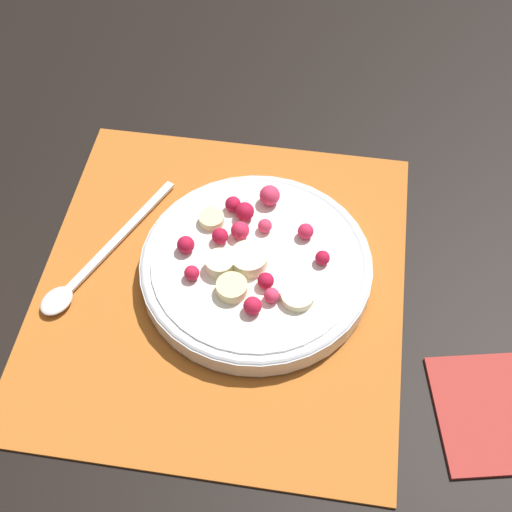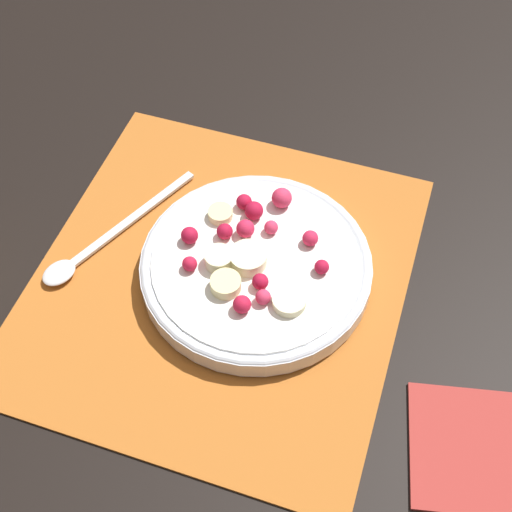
{
  "view_description": "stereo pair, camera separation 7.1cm",
  "coord_description": "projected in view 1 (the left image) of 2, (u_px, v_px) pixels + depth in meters",
  "views": [
    {
      "loc": [
        -0.4,
        -0.1,
        0.61
      ],
      "look_at": [
        0.02,
        -0.03,
        0.04
      ],
      "focal_mm": 50.0,
      "sensor_mm": 36.0,
      "label": 1
    },
    {
      "loc": [
        -0.38,
        -0.17,
        0.61
      ],
      "look_at": [
        0.02,
        -0.03,
        0.04
      ],
      "focal_mm": 50.0,
      "sensor_mm": 36.0,
      "label": 2
    }
  ],
  "objects": [
    {
      "name": "fruit_bowl",
      "position": [
        255.0,
        265.0,
        0.72
      ],
      "size": [
        0.24,
        0.24,
        0.05
      ],
      "color": "silver",
      "rests_on": "placemat"
    },
    {
      "name": "placemat",
      "position": [
        221.0,
        284.0,
        0.73
      ],
      "size": [
        0.4,
        0.37,
        0.01
      ],
      "color": "#B26023",
      "rests_on": "ground_plane"
    },
    {
      "name": "spoon",
      "position": [
        86.0,
        271.0,
        0.74
      ],
      "size": [
        0.2,
        0.1,
        0.01
      ],
      "rotation": [
        0.0,
        0.0,
        2.71
      ],
      "color": "silver",
      "rests_on": "placemat"
    },
    {
      "name": "ground_plane",
      "position": [
        221.0,
        285.0,
        0.74
      ],
      "size": [
        3.0,
        3.0,
        0.0
      ],
      "primitive_type": "plane",
      "color": "black"
    }
  ]
}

